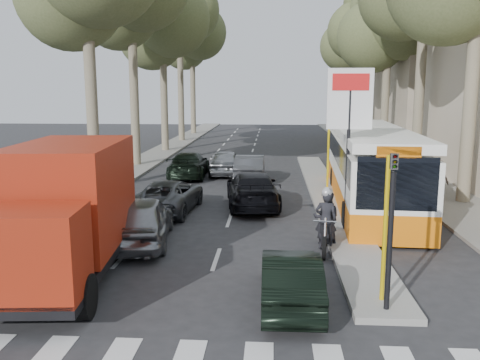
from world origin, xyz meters
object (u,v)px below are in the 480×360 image
at_px(silver_hatchback, 140,219).
at_px(motorcycle, 326,220).
at_px(red_truck, 65,210).
at_px(dark_hatchback, 291,278).
at_px(city_bus, 370,165).

bearing_deg(silver_hatchback, motorcycle, 171.46).
bearing_deg(red_truck, dark_hatchback, -17.43).
xyz_separation_m(red_truck, motorcycle, (7.01, 2.99, -0.96)).
distance_m(silver_hatchback, city_bus, 10.37).
height_order(silver_hatchback, motorcycle, motorcycle).
distance_m(city_bus, motorcycle, 6.75).
relative_size(dark_hatchback, red_truck, 0.56).
relative_size(dark_hatchback, motorcycle, 1.64).
bearing_deg(dark_hatchback, silver_hatchback, -44.10).
relative_size(silver_hatchback, red_truck, 0.69).
relative_size(silver_hatchback, city_bus, 0.36).
height_order(dark_hatchback, red_truck, red_truck).
relative_size(dark_hatchback, city_bus, 0.30).
xyz_separation_m(silver_hatchback, dark_hatchback, (4.66, -4.41, -0.17)).
bearing_deg(city_bus, red_truck, -132.47).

